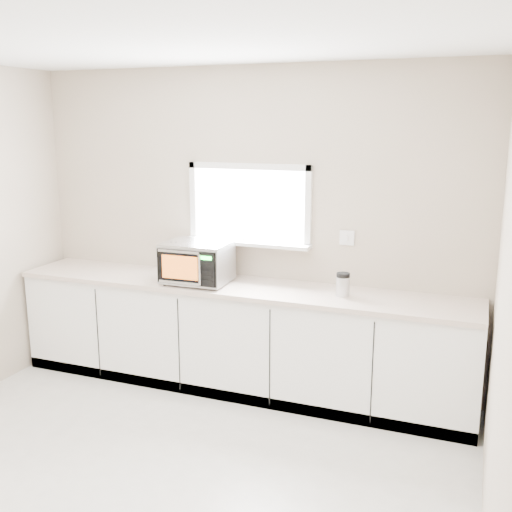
% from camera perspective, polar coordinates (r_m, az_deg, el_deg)
% --- Properties ---
extents(ground, '(4.00, 4.00, 0.00)m').
position_cam_1_polar(ground, '(4.00, -11.94, -21.76)').
color(ground, beige).
rests_on(ground, ground).
extents(back_wall, '(4.00, 0.17, 2.70)m').
position_cam_1_polar(back_wall, '(5.16, -0.57, 2.88)').
color(back_wall, '#C4B39C').
rests_on(back_wall, ground).
extents(cabinets, '(3.92, 0.60, 0.88)m').
position_cam_1_polar(cabinets, '(5.14, -1.78, -7.87)').
color(cabinets, white).
rests_on(cabinets, ground).
extents(countertop, '(3.92, 0.64, 0.04)m').
position_cam_1_polar(countertop, '(4.98, -1.86, -2.95)').
color(countertop, beige).
rests_on(countertop, cabinets).
extents(microwave, '(0.55, 0.45, 0.35)m').
position_cam_1_polar(microwave, '(5.00, -5.65, -0.56)').
color(microwave, black).
rests_on(microwave, countertop).
extents(knife_block, '(0.17, 0.26, 0.35)m').
position_cam_1_polar(knife_block, '(5.09, -7.70, -0.74)').
color(knife_block, '#483219').
rests_on(knife_block, countertop).
extents(cutting_board, '(0.30, 0.07, 0.30)m').
position_cam_1_polar(cutting_board, '(5.34, -5.14, -0.04)').
color(cutting_board, '#98613B').
rests_on(cutting_board, countertop).
extents(coffee_grinder, '(0.12, 0.12, 0.19)m').
position_cam_1_polar(coffee_grinder, '(4.68, 8.28, -2.68)').
color(coffee_grinder, '#B6B8BD').
rests_on(coffee_grinder, countertop).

